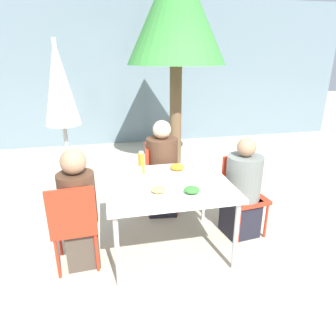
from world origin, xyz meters
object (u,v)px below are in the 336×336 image
at_px(tree_behind_left, 176,11).
at_px(bottle, 141,163).
at_px(person_left, 79,212).
at_px(closed_umbrella, 60,92).
at_px(salad_bowl, 201,166).
at_px(chair_far, 155,174).
at_px(drinking_cup, 138,173).
at_px(chair_left, 74,221).
at_px(person_right, 242,192).
at_px(person_far, 162,172).
at_px(chair_right, 242,189).

bearing_deg(tree_behind_left, bottle, -112.42).
distance_m(person_left, closed_umbrella, 1.32).
xyz_separation_m(salad_bowl, tree_behind_left, (0.21, 2.08, 1.74)).
relative_size(chair_far, bottle, 3.63).
height_order(bottle, drinking_cup, bottle).
height_order(chair_far, salad_bowl, chair_far).
relative_size(chair_left, bottle, 3.63).
relative_size(chair_left, tree_behind_left, 0.26).
bearing_deg(chair_left, person_right, 4.48).
relative_size(chair_left, person_right, 0.78).
bearing_deg(chair_left, salad_bowl, 14.62).
bearing_deg(person_left, salad_bowl, 11.79).
distance_m(person_left, chair_far, 1.22).
relative_size(person_left, person_right, 1.04).
distance_m(chair_far, person_far, 0.11).
distance_m(person_right, bottle, 1.12).
height_order(chair_right, person_far, person_far).
bearing_deg(chair_far, chair_left, -36.63).
distance_m(closed_umbrella, bottle, 1.16).
height_order(chair_right, chair_far, same).
relative_size(chair_right, person_right, 0.78).
bearing_deg(closed_umbrella, tree_behind_left, 43.23).
height_order(person_left, tree_behind_left, tree_behind_left).
xyz_separation_m(chair_left, drinking_cup, (0.62, 0.31, 0.29)).
distance_m(chair_left, tree_behind_left, 3.56).
xyz_separation_m(closed_umbrella, tree_behind_left, (1.63, 1.54, 0.99)).
bearing_deg(chair_right, salad_bowl, -20.12).
xyz_separation_m(closed_umbrella, bottle, (0.77, -0.55, -0.67)).
bearing_deg(person_right, person_left, -1.88).
distance_m(chair_left, person_right, 1.74).
height_order(closed_umbrella, drinking_cup, closed_umbrella).
bearing_deg(bottle, salad_bowl, 0.72).
relative_size(person_left, bottle, 4.82).
bearing_deg(person_left, chair_right, 4.60).
height_order(chair_far, bottle, bottle).
relative_size(person_left, chair_right, 1.33).
bearing_deg(salad_bowl, drinking_cup, -170.22).
bearing_deg(person_right, salad_bowl, -31.95).
distance_m(person_right, drinking_cup, 1.14).
xyz_separation_m(person_left, bottle, (0.63, 0.34, 0.31)).
relative_size(chair_left, chair_right, 1.00).
relative_size(chair_right, salad_bowl, 5.15).
bearing_deg(salad_bowl, chair_far, 128.27).
height_order(person_left, bottle, person_left).
height_order(chair_right, tree_behind_left, tree_behind_left).
height_order(chair_far, drinking_cup, chair_far).
height_order(person_right, bottle, person_right).
bearing_deg(bottle, tree_behind_left, 67.58).
relative_size(person_right, drinking_cup, 10.06).
height_order(person_left, drinking_cup, person_left).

